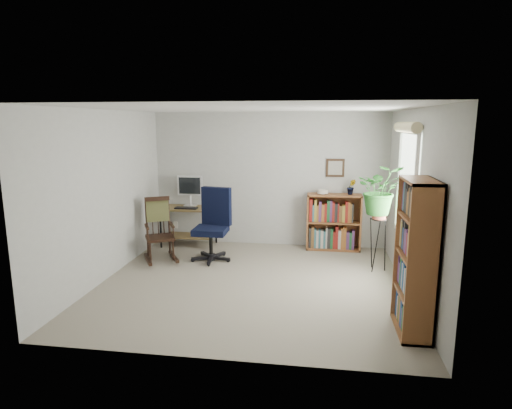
% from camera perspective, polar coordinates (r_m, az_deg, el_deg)
% --- Properties ---
extents(floor, '(4.20, 4.00, 0.00)m').
position_cam_1_polar(floor, '(6.12, -0.55, -10.42)').
color(floor, gray).
rests_on(floor, ground).
extents(ceiling, '(4.20, 4.00, 0.00)m').
position_cam_1_polar(ceiling, '(5.70, -0.60, 12.67)').
color(ceiling, silver).
rests_on(ceiling, ground).
extents(wall_back, '(4.20, 0.00, 2.40)m').
position_cam_1_polar(wall_back, '(7.75, 1.72, 3.31)').
color(wall_back, '#B1B1AD').
rests_on(wall_back, ground).
extents(wall_front, '(4.20, 0.00, 2.40)m').
position_cam_1_polar(wall_front, '(3.87, -5.18, -4.49)').
color(wall_front, '#B1B1AD').
rests_on(wall_front, ground).
extents(wall_left, '(0.00, 4.00, 2.40)m').
position_cam_1_polar(wall_left, '(6.45, -19.33, 1.15)').
color(wall_left, '#B1B1AD').
rests_on(wall_left, ground).
extents(wall_right, '(0.00, 4.00, 2.40)m').
position_cam_1_polar(wall_right, '(5.85, 20.20, 0.14)').
color(wall_right, '#B1B1AD').
rests_on(wall_right, ground).
extents(window, '(0.12, 1.20, 1.50)m').
position_cam_1_polar(window, '(6.10, 19.39, 2.52)').
color(window, white).
rests_on(window, wall_right).
extents(desk, '(0.98, 0.54, 0.71)m').
position_cam_1_polar(desk, '(7.91, -8.94, -2.90)').
color(desk, brown).
rests_on(desk, floor).
extents(monitor, '(0.46, 0.16, 0.56)m').
position_cam_1_polar(monitor, '(7.92, -8.78, 1.81)').
color(monitor, silver).
rests_on(monitor, desk).
extents(keyboard, '(0.40, 0.15, 0.02)m').
position_cam_1_polar(keyboard, '(7.72, -9.28, -0.46)').
color(keyboard, black).
rests_on(keyboard, desk).
extents(office_chair, '(0.77, 0.77, 1.20)m').
position_cam_1_polar(office_chair, '(6.94, -6.08, -2.69)').
color(office_chair, black).
rests_on(office_chair, floor).
extents(rocking_chair, '(0.90, 1.05, 1.05)m').
position_cam_1_polar(rocking_chair, '(7.10, -12.73, -3.22)').
color(rocking_chair, black).
rests_on(rocking_chair, floor).
extents(low_bookshelf, '(0.94, 0.31, 0.99)m').
position_cam_1_polar(low_bookshelf, '(7.65, 10.31, -2.31)').
color(low_bookshelf, brown).
rests_on(low_bookshelf, floor).
extents(tall_bookshelf, '(0.31, 0.73, 1.66)m').
position_cam_1_polar(tall_bookshelf, '(4.82, 20.49, -6.63)').
color(tall_bookshelf, brown).
rests_on(tall_bookshelf, floor).
extents(plant_stand, '(0.32, 0.32, 0.94)m').
position_cam_1_polar(plant_stand, '(6.73, 15.91, -4.62)').
color(plant_stand, black).
rests_on(plant_stand, floor).
extents(spider_plant, '(1.69, 1.88, 1.46)m').
position_cam_1_polar(spider_plant, '(6.53, 16.43, 5.00)').
color(spider_plant, '#236121').
rests_on(spider_plant, plant_stand).
extents(potted_plant_small, '(0.13, 0.24, 0.11)m').
position_cam_1_polar(potted_plant_small, '(7.57, 12.57, 1.71)').
color(potted_plant_small, '#236121').
rests_on(potted_plant_small, low_bookshelf).
extents(framed_picture, '(0.32, 0.04, 0.32)m').
position_cam_1_polar(framed_picture, '(7.64, 10.52, 4.82)').
color(framed_picture, black).
rests_on(framed_picture, wall_back).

